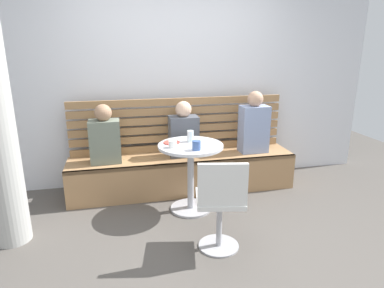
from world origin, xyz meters
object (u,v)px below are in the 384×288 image
Objects in this scene: white_chair at (221,202)px; plate_small at (172,143)px; person_child_middle at (105,137)px; cup_glass_tall at (191,136)px; cup_mug_blue at (196,145)px; person_adult at (254,125)px; person_child_left at (184,132)px; cup_ceramic_white at (173,144)px; cafe_table at (191,165)px; booth_bench at (183,173)px.

plate_small is at bearing 106.06° from white_chair.
person_child_middle reaches higher than white_chair.
cup_glass_tall is 0.30m from cup_mug_blue.
person_adult is 1.15m from cup_mug_blue.
person_child_left is 5.51× the size of cup_glass_tall.
person_child_middle is (-1.79, -0.01, -0.04)m from person_adult.
cup_mug_blue is at bearing 95.76° from white_chair.
cafe_table is at bearing 16.69° from cup_ceramic_white.
cup_glass_tall reaches higher than cup_ceramic_white.
cup_mug_blue is 1.19× the size of cup_ceramic_white.
booth_bench is 1.05m from person_adult.
white_chair is 1.12× the size of person_adult.
person_child_left reaches higher than cup_glass_tall.
cafe_table is at bearing 94.57° from cup_mug_blue.
cup_glass_tall is (0.90, -0.40, 0.06)m from person_child_middle.
white_chair reaches higher than cup_ceramic_white.
cup_mug_blue is at bearing -38.24° from person_child_middle.
cup_glass_tall is at bearing -91.75° from person_child_left.
white_chair is at bearing -73.94° from plate_small.
cup_glass_tall reaches higher than cup_mug_blue.
cafe_table is at bearing -92.34° from booth_bench.
cup_glass_tall is at bearing -89.81° from booth_bench.
person_adult is at bearing 20.96° from plate_small.
person_child_left is at bearing 177.52° from person_adult.
cafe_table is at bearing -101.94° from cup_glass_tall.
person_child_left reaches higher than booth_bench.
person_adult reaches higher than booth_bench.
person_adult is 6.31× the size of cup_glass_tall.
booth_bench is 15.88× the size of plate_small.
cup_ceramic_white is at bearing 147.82° from cup_mug_blue.
cafe_table reaches higher than booth_bench.
booth_bench is 0.83m from cup_ceramic_white.
white_chair is 1.29× the size of person_child_left.
booth_bench is 4.04× the size of person_child_middle.
cafe_table is 1.03m from person_child_middle.
plate_small is (0.02, 0.16, -0.03)m from cup_ceramic_white.
person_child_middle is at bearing -179.71° from person_adult.
person_child_middle is 3.93× the size of plate_small.
cup_glass_tall is 1.26× the size of cup_mug_blue.
booth_bench is at bearing 69.22° from cup_ceramic_white.
booth_bench is at bearing 0.85° from person_child_middle.
cafe_table is 0.33m from cup_mug_blue.
cup_mug_blue reaches higher than cup_ceramic_white.
booth_bench is at bearing 90.19° from cup_glass_tall.
cup_ceramic_white reaches higher than booth_bench.
plate_small is (-0.18, 0.10, 0.23)m from cafe_table.
cup_mug_blue is (0.89, -0.70, 0.05)m from person_child_middle.
person_child_middle reaches higher than cup_glass_tall.
person_child_middle reaches higher than cup_ceramic_white.
booth_bench is 3.65× the size of cafe_table.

